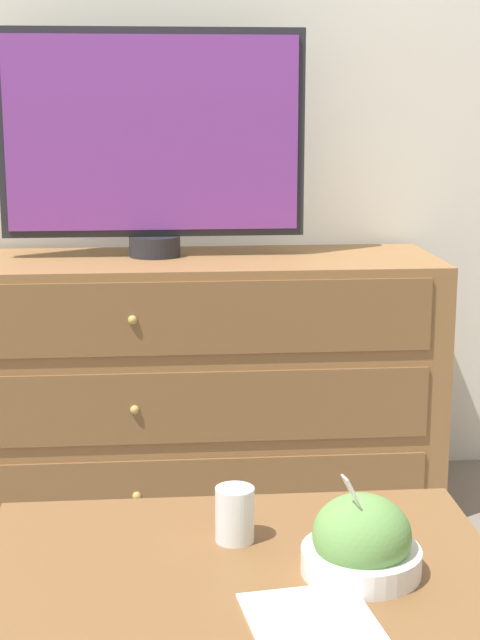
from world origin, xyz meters
TOP-DOWN VIEW (x-y plane):
  - ground_plane at (0.00, 0.00)m, footprint 12.00×12.00m
  - wall_back at (0.00, 0.03)m, footprint 12.00×0.05m
  - dresser at (0.04, -0.26)m, footprint 1.70×0.48m
  - tv at (0.10, -0.21)m, footprint 0.84×0.14m
  - coffee_table at (0.23, -1.54)m, footprint 0.83×0.60m
  - takeout_bowl at (0.41, -1.56)m, footprint 0.19×0.19m
  - drink_cup at (0.22, -1.43)m, footprint 0.07×0.07m
  - napkin at (0.31, -1.70)m, footprint 0.20×0.20m

SIDE VIEW (x-z plane):
  - ground_plane at x=0.00m, z-range 0.00..0.00m
  - dresser at x=0.04m, z-range 0.00..0.72m
  - coffee_table at x=0.23m, z-range 0.15..0.58m
  - napkin at x=0.31m, z-range 0.42..0.43m
  - drink_cup at x=0.22m, z-range 0.42..0.51m
  - takeout_bowl at x=0.41m, z-range 0.39..0.56m
  - tv at x=0.10m, z-range 0.74..1.36m
  - wall_back at x=0.00m, z-range 0.00..2.60m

